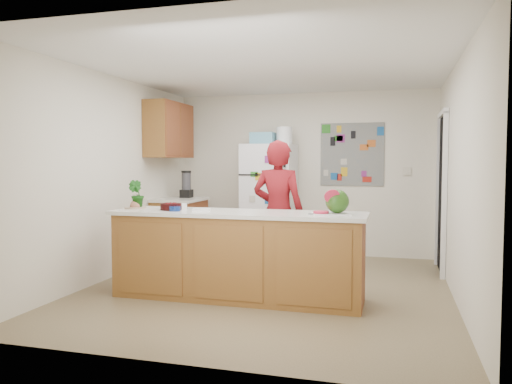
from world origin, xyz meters
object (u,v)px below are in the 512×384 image
(cherry_bowl, at_px, (171,207))
(watermelon, at_px, (337,201))
(person, at_px, (278,213))
(refrigerator, at_px, (269,201))

(cherry_bowl, bearing_deg, watermelon, 0.82)
(person, distance_m, cherry_bowl, 1.25)
(refrigerator, xyz_separation_m, cherry_bowl, (-0.49, -2.40, 0.11))
(person, distance_m, watermelon, 1.03)
(refrigerator, distance_m, person, 1.78)
(watermelon, bearing_deg, cherry_bowl, -179.18)
(person, xyz_separation_m, watermelon, (0.75, -0.68, 0.20))
(watermelon, bearing_deg, person, 138.06)
(watermelon, bearing_deg, refrigerator, 118.41)
(watermelon, xyz_separation_m, cherry_bowl, (-1.78, -0.03, -0.09))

